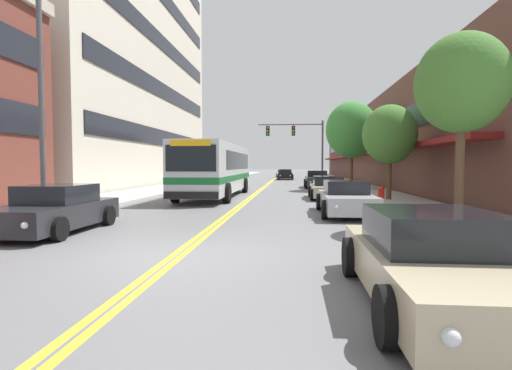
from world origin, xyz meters
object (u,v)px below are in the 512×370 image
(fire_hydrant, at_px, (381,197))
(car_silver_parked_right_end, at_px, (346,199))
(car_charcoal_parked_left_mid, at_px, (55,210))
(car_black_moving_second, at_px, (286,175))
(street_lamp_left_near, at_px, (46,50))
(traffic_signal_mast, at_px, (300,139))
(car_dark_grey_parked_right_mid, at_px, (317,180))
(street_tree_right_mid, at_px, (390,135))
(city_bus, at_px, (217,167))
(car_slate_blue_parked_left_near, at_px, (223,178))
(street_tree_right_near, at_px, (462,84))
(street_tree_right_far, at_px, (352,130))
(car_beige_parked_right_foreground, at_px, (435,261))
(car_white_moving_lead, at_px, (283,174))
(car_champagne_parked_right_far, at_px, (328,188))

(fire_hydrant, bearing_deg, car_silver_parked_right_end, -143.72)
(car_charcoal_parked_left_mid, distance_m, car_black_moving_second, 40.64)
(street_lamp_left_near, bearing_deg, traffic_signal_mast, 72.98)
(car_dark_grey_parked_right_mid, relative_size, car_black_moving_second, 1.05)
(car_black_moving_second, height_order, street_tree_right_mid, street_tree_right_mid)
(car_charcoal_parked_left_mid, relative_size, street_tree_right_mid, 0.92)
(city_bus, bearing_deg, car_slate_blue_parked_left_near, 98.62)
(street_tree_right_near, bearing_deg, street_tree_right_far, 91.40)
(car_beige_parked_right_foreground, xyz_separation_m, traffic_signal_mast, (-1.24, 32.78, 3.75))
(car_beige_parked_right_foreground, relative_size, car_silver_parked_right_end, 0.92)
(car_charcoal_parked_left_mid, distance_m, street_tree_right_mid, 15.73)
(street_tree_right_far, bearing_deg, car_white_moving_lead, 100.82)
(car_white_moving_lead, relative_size, car_black_moving_second, 1.04)
(car_slate_blue_parked_left_near, relative_size, street_tree_right_mid, 1.01)
(car_beige_parked_right_foreground, height_order, car_dark_grey_parked_right_mid, car_dark_grey_parked_right_mid)
(city_bus, distance_m, street_tree_right_near, 14.94)
(city_bus, xyz_separation_m, street_tree_right_near, (9.25, -11.47, 2.46))
(car_charcoal_parked_left_mid, xyz_separation_m, car_silver_parked_right_end, (8.66, 4.73, -0.01))
(car_white_moving_lead, height_order, street_tree_right_far, street_tree_right_far)
(city_bus, bearing_deg, car_champagne_parked_right_far, -8.90)
(car_silver_parked_right_end, xyz_separation_m, street_tree_right_near, (2.77, -3.36, 3.58))
(car_champagne_parked_right_far, relative_size, fire_hydrant, 4.96)
(car_beige_parked_right_foreground, bearing_deg, car_dark_grey_parked_right_mid, 89.80)
(car_slate_blue_parked_left_near, relative_size, car_beige_parked_right_foreground, 1.09)
(car_dark_grey_parked_right_mid, relative_size, street_tree_right_mid, 0.99)
(city_bus, height_order, fire_hydrant, city_bus)
(car_dark_grey_parked_right_mid, distance_m, car_champagne_parked_right_far, 10.58)
(car_charcoal_parked_left_mid, bearing_deg, traffic_signal_mast, 75.21)
(car_slate_blue_parked_left_near, distance_m, street_tree_right_far, 14.51)
(car_silver_parked_right_end, xyz_separation_m, car_black_moving_second, (-2.87, 35.49, 0.02))
(car_slate_blue_parked_left_near, height_order, street_tree_right_mid, street_tree_right_mid)
(car_silver_parked_right_end, bearing_deg, car_champagne_parked_right_far, 90.32)
(car_white_moving_lead, relative_size, street_lamp_left_near, 0.51)
(car_black_moving_second, bearing_deg, car_white_moving_lead, 93.20)
(car_charcoal_parked_left_mid, bearing_deg, street_lamp_left_near, 127.77)
(car_dark_grey_parked_right_mid, relative_size, street_tree_right_near, 0.87)
(street_lamp_left_near, xyz_separation_m, street_tree_right_far, (11.82, 18.41, -0.91))
(street_tree_right_far, height_order, fire_hydrant, street_tree_right_far)
(car_white_moving_lead, relative_size, street_tree_right_mid, 0.98)
(car_charcoal_parked_left_mid, distance_m, car_white_moving_lead, 49.66)
(car_silver_parked_right_end, height_order, car_white_moving_lead, car_silver_parked_right_end)
(car_silver_parked_right_end, distance_m, street_tree_right_near, 5.64)
(car_slate_blue_parked_left_near, relative_size, car_champagne_parked_right_far, 1.11)
(car_dark_grey_parked_right_mid, bearing_deg, car_beige_parked_right_foreground, -90.20)
(car_dark_grey_parked_right_mid, height_order, fire_hydrant, car_dark_grey_parked_right_mid)
(city_bus, distance_m, street_lamp_left_near, 12.67)
(street_tree_right_far, bearing_deg, street_tree_right_mid, -86.49)
(car_black_moving_second, xyz_separation_m, street_tree_right_mid, (5.76, -29.92, 2.79))
(car_white_moving_lead, relative_size, street_tree_right_far, 0.74)
(street_tree_right_mid, bearing_deg, traffic_signal_mast, 103.70)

